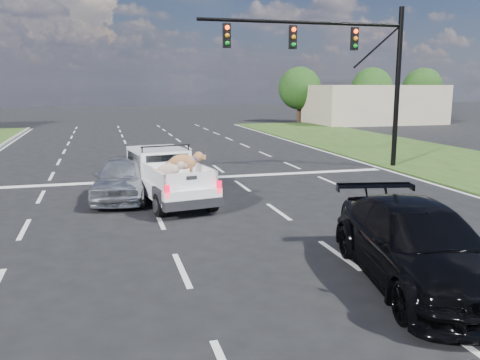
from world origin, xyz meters
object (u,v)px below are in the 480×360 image
Objects in this scene: traffic_signal at (349,60)px; black_coupe at (418,245)px; silver_sedan at (122,178)px; pickup_truck at (167,175)px.

black_coupe is (-4.77, -12.34, -3.97)m from traffic_signal.
traffic_signal is at bearing 79.45° from black_coupe.
traffic_signal is 13.81m from black_coupe.
silver_sedan is (-9.80, -3.52, -4.02)m from traffic_signal.
pickup_truck is 1.21× the size of silver_sedan.
black_coupe is at bearing -111.13° from traffic_signal.
silver_sedan is at bearing 130.28° from black_coupe.
pickup_truck is 1.53m from silver_sedan.
silver_sedan is at bearing -160.27° from traffic_signal.
silver_sedan is at bearing 144.61° from pickup_truck.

